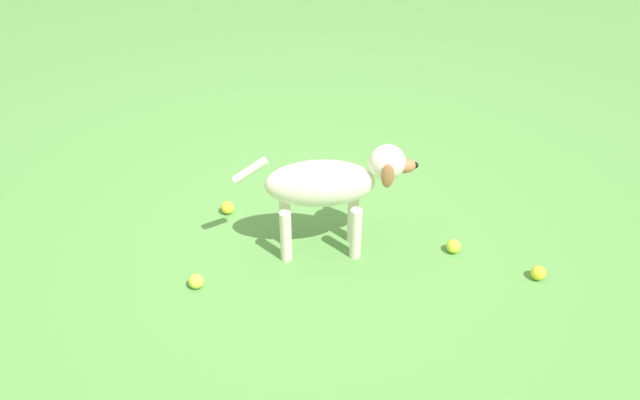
% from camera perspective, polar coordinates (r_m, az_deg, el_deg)
% --- Properties ---
extents(ground, '(14.00, 14.00, 0.00)m').
position_cam_1_polar(ground, '(3.13, -1.09, -3.23)').
color(ground, '#548C42').
extents(dog, '(0.80, 0.22, 0.54)m').
position_cam_1_polar(dog, '(2.85, 0.95, 1.34)').
color(dog, silver).
rests_on(dog, ground).
extents(tennis_ball_0, '(0.07, 0.07, 0.07)m').
position_cam_1_polar(tennis_ball_0, '(3.08, 11.61, -3.98)').
color(tennis_ball_0, '#C6E337').
rests_on(tennis_ball_0, ground).
extents(tennis_ball_1, '(0.07, 0.07, 0.07)m').
position_cam_1_polar(tennis_ball_1, '(2.89, -10.78, -6.99)').
color(tennis_ball_1, '#C8DD3F').
rests_on(tennis_ball_1, ground).
extents(tennis_ball_2, '(0.07, 0.07, 0.07)m').
position_cam_1_polar(tennis_ball_2, '(3.03, 18.56, -6.06)').
color(tennis_ball_2, '#CFD82B').
rests_on(tennis_ball_2, ground).
extents(tennis_ball_3, '(0.07, 0.07, 0.07)m').
position_cam_1_polar(tennis_ball_3, '(3.30, -8.08, -0.65)').
color(tennis_ball_3, yellow).
rests_on(tennis_ball_3, ground).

